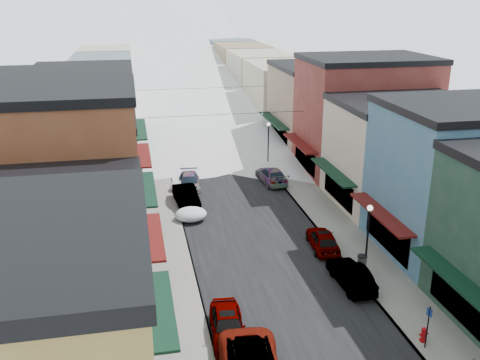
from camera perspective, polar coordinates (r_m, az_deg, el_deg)
name	(u,v)px	position (r m, az deg, el deg)	size (l,w,h in m)	color
road	(197,128)	(72.15, -4.61, 5.53)	(10.00, 160.00, 0.01)	black
sidewalk_left	(147,130)	(71.68, -9.87, 5.27)	(3.20, 160.00, 0.15)	gray
sidewalk_right	(245,125)	(73.19, 0.55, 5.85)	(3.20, 160.00, 0.15)	gray
curb_left	(159,129)	(71.73, -8.63, 5.35)	(0.10, 160.00, 0.15)	slate
curb_right	(234,126)	(72.89, -0.65, 5.80)	(0.10, 160.00, 0.15)	slate
bldg_l_cream	(32,292)	(25.84, -21.29, -11.03)	(11.30, 8.20, 9.50)	#B5AC91
bldg_l_brick_near	(42,197)	(32.47, -20.37, -1.68)	(12.30, 8.20, 12.50)	brown
bldg_l_grayblue	(69,177)	(40.92, -17.79, 0.29)	(11.30, 9.20, 9.00)	gray
bldg_l_brick_far	(66,134)	(49.35, -18.10, 4.67)	(13.30, 9.20, 11.00)	maroon
bldg_l_tan	(86,115)	(59.06, -16.13, 6.69)	(11.30, 11.20, 10.00)	#8B6D5B
bldg_r_blue	(460,179)	(39.25, 22.39, 0.08)	(11.30, 9.20, 10.50)	teal
bldg_r_cream	(402,152)	(47.03, 16.88, 2.83)	(12.30, 9.20, 9.00)	beige
bldg_r_brick_far	(364,115)	(54.74, 13.11, 6.79)	(13.30, 9.20, 11.50)	maroon
bldg_r_tan	(320,105)	(63.62, 8.54, 7.88)	(11.30, 11.20, 9.50)	#927460
distant_blocks	(180,74)	(93.88, -6.46, 11.20)	(34.00, 55.00, 8.00)	gray
overhead_cables	(210,100)	(58.72, -3.23, 8.54)	(16.40, 15.04, 0.04)	black
car_silver_sedan	(228,325)	(29.11, -1.34, -15.18)	(1.77, 4.41, 1.50)	gray
car_dark_hatch	(186,196)	(45.80, -5.75, -1.75)	(1.70, 4.87, 1.61)	black
car_silver_wagon	(189,182)	(49.45, -5.44, -0.24)	(1.95, 4.80, 1.39)	gray
car_green_sedan	(351,275)	(34.25, 11.75, -9.90)	(1.56, 4.47, 1.47)	black
car_gray_suv	(323,239)	(38.50, 8.82, -6.27)	(1.73, 4.29, 1.46)	#9FA1A7
car_black_sedan	(272,175)	(51.10, 3.38, 0.51)	(2.05, 5.05, 1.46)	black
car_lane_silver	(196,132)	(67.06, -4.71, 5.17)	(1.93, 4.79, 1.63)	gray
car_lane_white	(208,114)	(77.21, -3.47, 7.01)	(2.28, 4.94, 1.37)	white
fire_hydrant	(424,335)	(30.30, 18.99, -15.35)	(0.48, 0.36, 0.82)	#A6080D
parking_sign	(428,324)	(29.32, 19.41, -14.28)	(0.14, 0.31, 2.39)	black
trash_can	(362,263)	(35.90, 12.88, -8.61)	(0.63, 0.63, 1.07)	#56595B
streetlamp_near	(368,229)	(35.10, 13.52, -5.16)	(0.38, 0.38, 4.51)	black
streetlamp_far	(268,138)	(55.20, 3.04, 4.45)	(0.38, 0.38, 4.56)	black
snow_pile_mid	(191,214)	(42.92, -5.25, -3.64)	(2.54, 2.76, 1.08)	white
snow_pile_far	(182,186)	(49.25, -6.16, -0.64)	(2.29, 2.61, 0.97)	white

